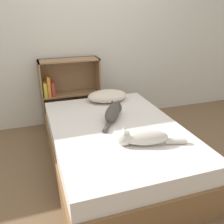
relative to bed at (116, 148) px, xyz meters
name	(u,v)px	position (x,y,z in m)	size (l,w,h in m)	color
ground_plane	(116,167)	(0.00, 0.00, -0.24)	(8.00, 8.00, 0.00)	brown
wall_back	(83,32)	(0.00, 1.35, 1.01)	(8.00, 0.06, 2.50)	silver
bed	(116,148)	(0.00, 0.00, 0.00)	(1.27, 1.85, 0.48)	brown
pillow	(107,96)	(0.14, 0.72, 0.31)	(0.49, 0.35, 0.13)	beige
cat_light	(141,137)	(0.08, -0.39, 0.31)	(0.59, 0.26, 0.16)	beige
cat_dark	(113,112)	(0.03, 0.20, 0.31)	(0.34, 0.49, 0.16)	#47423D
bookshelf	(68,92)	(-0.27, 1.22, 0.25)	(0.79, 0.26, 0.94)	#8E6B47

